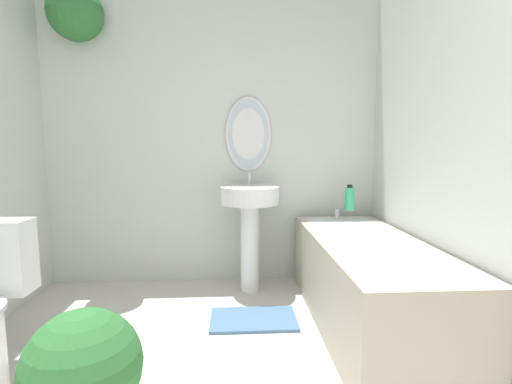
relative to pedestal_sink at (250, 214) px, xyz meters
name	(u,v)px	position (x,y,z in m)	size (l,w,h in m)	color
wall_back	(196,121)	(-0.42, 0.27, 0.72)	(2.79, 0.40, 2.40)	silver
wall_right	(492,129)	(1.08, -1.12, 0.59)	(0.06, 2.88, 2.40)	silver
pedestal_sink	(250,214)	(0.00, 0.00, 0.00)	(0.45, 0.45, 0.92)	white
bathtub	(367,281)	(0.71, -0.60, -0.32)	(0.64, 1.63, 0.62)	#B2A893
shampoo_bottle	(349,198)	(0.78, 0.04, 0.11)	(0.08, 0.08, 0.20)	#38B275
potted_plant	(83,373)	(-0.68, -1.48, -0.32)	(0.43, 0.43, 0.53)	silver
bath_mat	(253,319)	(0.00, -0.51, -0.60)	(0.55, 0.34, 0.02)	#4C7093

